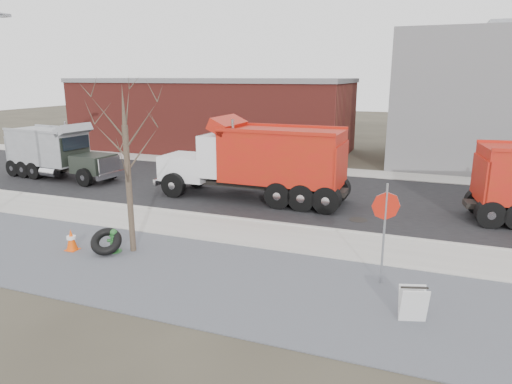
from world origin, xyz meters
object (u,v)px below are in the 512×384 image
at_px(sandwich_board, 413,304).
at_px(dump_truck_grey, 57,150).
at_px(dump_truck_red_b, 258,159).
at_px(fire_hydrant, 114,242).
at_px(truck_tire, 106,241).
at_px(stop_sign, 385,217).

bearing_deg(sandwich_board, dump_truck_grey, 137.17).
bearing_deg(dump_truck_red_b, fire_hydrant, 76.08).
bearing_deg(sandwich_board, truck_tire, 157.37).
xyz_separation_m(truck_tire, dump_truck_red_b, (2.14, 7.76, 1.43)).
relative_size(fire_hydrant, dump_truck_grey, 0.12).
xyz_separation_m(dump_truck_red_b, dump_truck_grey, (-11.71, 0.37, -0.33)).
bearing_deg(truck_tire, dump_truck_red_b, 74.62).
distance_m(truck_tire, dump_truck_grey, 12.61).
xyz_separation_m(stop_sign, dump_truck_red_b, (-6.09, 6.86, -0.03)).
height_order(truck_tire, dump_truck_grey, dump_truck_grey).
distance_m(fire_hydrant, dump_truck_red_b, 7.96).
distance_m(truck_tire, sandwich_board, 9.15).
height_order(sandwich_board, dump_truck_grey, dump_truck_grey).
xyz_separation_m(fire_hydrant, truck_tire, (-0.14, -0.21, 0.06)).
relative_size(fire_hydrant, sandwich_board, 0.93).
relative_size(fire_hydrant, truck_tire, 0.64).
height_order(fire_hydrant, sandwich_board, sandwich_board).
bearing_deg(fire_hydrant, stop_sign, -14.15).
bearing_deg(dump_truck_grey, dump_truck_red_b, 3.97).
relative_size(stop_sign, sandwich_board, 3.29).
bearing_deg(dump_truck_red_b, sandwich_board, 129.74).
height_order(dump_truck_red_b, dump_truck_grey, dump_truck_red_b).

